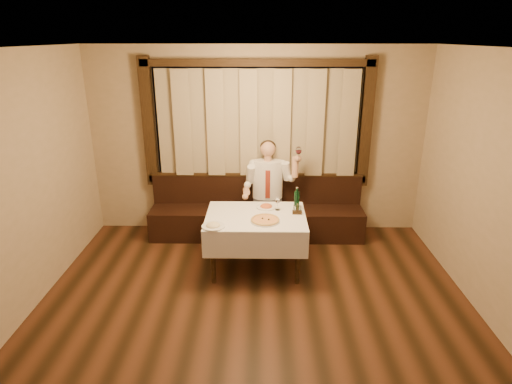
{
  "coord_description": "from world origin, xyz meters",
  "views": [
    {
      "loc": [
        0.07,
        -3.3,
        2.91
      ],
      "look_at": [
        0.0,
        1.9,
        1.0
      ],
      "focal_mm": 30.0,
      "sensor_mm": 36.0,
      "label": 1
    }
  ],
  "objects_px": {
    "pasta_red": "(266,205)",
    "cruet_caddy": "(297,210)",
    "banquette": "(257,216)",
    "seated_man": "(268,184)",
    "pizza": "(265,220)",
    "pasta_cream": "(213,224)",
    "green_bottle": "(297,200)",
    "dining_table": "(256,223)"
  },
  "relations": [
    {
      "from": "pasta_cream",
      "to": "green_bottle",
      "type": "height_order",
      "value": "green_bottle"
    },
    {
      "from": "dining_table",
      "to": "pizza",
      "type": "height_order",
      "value": "pizza"
    },
    {
      "from": "pizza",
      "to": "cruet_caddy",
      "type": "height_order",
      "value": "cruet_caddy"
    },
    {
      "from": "seated_man",
      "to": "pizza",
      "type": "bearing_deg",
      "value": -92.6
    },
    {
      "from": "pizza",
      "to": "green_bottle",
      "type": "height_order",
      "value": "green_bottle"
    },
    {
      "from": "pasta_red",
      "to": "seated_man",
      "type": "bearing_deg",
      "value": 87.13
    },
    {
      "from": "banquette",
      "to": "pizza",
      "type": "distance_m",
      "value": 1.29
    },
    {
      "from": "banquette",
      "to": "green_bottle",
      "type": "distance_m",
      "value": 1.15
    },
    {
      "from": "pizza",
      "to": "pasta_cream",
      "type": "relative_size",
      "value": 1.35
    },
    {
      "from": "pizza",
      "to": "dining_table",
      "type": "bearing_deg",
      "value": 123.23
    },
    {
      "from": "green_bottle",
      "to": "seated_man",
      "type": "relative_size",
      "value": 0.21
    },
    {
      "from": "dining_table",
      "to": "cruet_caddy",
      "type": "bearing_deg",
      "value": 6.57
    },
    {
      "from": "banquette",
      "to": "pasta_cream",
      "type": "bearing_deg",
      "value": -110.08
    },
    {
      "from": "pizza",
      "to": "green_bottle",
      "type": "distance_m",
      "value": 0.56
    },
    {
      "from": "banquette",
      "to": "seated_man",
      "type": "distance_m",
      "value": 0.58
    },
    {
      "from": "pizza",
      "to": "green_bottle",
      "type": "relative_size",
      "value": 1.18
    },
    {
      "from": "pasta_red",
      "to": "cruet_caddy",
      "type": "relative_size",
      "value": 1.97
    },
    {
      "from": "pasta_red",
      "to": "green_bottle",
      "type": "xyz_separation_m",
      "value": [
        0.4,
        -0.08,
        0.1
      ]
    },
    {
      "from": "cruet_caddy",
      "to": "dining_table",
      "type": "bearing_deg",
      "value": -170.68
    },
    {
      "from": "pizza",
      "to": "pasta_cream",
      "type": "bearing_deg",
      "value": -164.19
    },
    {
      "from": "pizza",
      "to": "pasta_red",
      "type": "relative_size",
      "value": 1.43
    },
    {
      "from": "green_bottle",
      "to": "seated_man",
      "type": "distance_m",
      "value": 0.83
    },
    {
      "from": "pasta_red",
      "to": "cruet_caddy",
      "type": "distance_m",
      "value": 0.44
    },
    {
      "from": "dining_table",
      "to": "pizza",
      "type": "relative_size",
      "value": 3.4
    },
    {
      "from": "green_bottle",
      "to": "cruet_caddy",
      "type": "relative_size",
      "value": 2.4
    },
    {
      "from": "banquette",
      "to": "seated_man",
      "type": "xyz_separation_m",
      "value": [
        0.17,
        -0.09,
        0.54
      ]
    },
    {
      "from": "pasta_red",
      "to": "pasta_cream",
      "type": "xyz_separation_m",
      "value": [
        -0.64,
        -0.62,
        0.0
      ]
    },
    {
      "from": "banquette",
      "to": "seated_man",
      "type": "bearing_deg",
      "value": -28.38
    },
    {
      "from": "dining_table",
      "to": "cruet_caddy",
      "type": "distance_m",
      "value": 0.55
    },
    {
      "from": "pizza",
      "to": "pasta_cream",
      "type": "height_order",
      "value": "pasta_cream"
    },
    {
      "from": "pasta_red",
      "to": "dining_table",
      "type": "bearing_deg",
      "value": -117.15
    },
    {
      "from": "green_bottle",
      "to": "cruet_caddy",
      "type": "bearing_deg",
      "value": -90.0
    },
    {
      "from": "pasta_cream",
      "to": "pasta_red",
      "type": "bearing_deg",
      "value": 44.09
    },
    {
      "from": "pasta_cream",
      "to": "seated_man",
      "type": "xyz_separation_m",
      "value": [
        0.67,
        1.29,
        0.06
      ]
    },
    {
      "from": "cruet_caddy",
      "to": "banquette",
      "type": "bearing_deg",
      "value": 121.59
    },
    {
      "from": "pasta_red",
      "to": "cruet_caddy",
      "type": "height_order",
      "value": "cruet_caddy"
    },
    {
      "from": "pasta_red",
      "to": "green_bottle",
      "type": "relative_size",
      "value": 0.82
    },
    {
      "from": "dining_table",
      "to": "banquette",
      "type": "bearing_deg",
      "value": 90.0
    },
    {
      "from": "dining_table",
      "to": "seated_man",
      "type": "relative_size",
      "value": 0.85
    },
    {
      "from": "banquette",
      "to": "seated_man",
      "type": "height_order",
      "value": "seated_man"
    },
    {
      "from": "green_bottle",
      "to": "seated_man",
      "type": "bearing_deg",
      "value": 115.76
    },
    {
      "from": "pizza",
      "to": "pasta_cream",
      "type": "xyz_separation_m",
      "value": [
        -0.62,
        -0.18,
        0.02
      ]
    }
  ]
}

